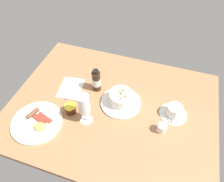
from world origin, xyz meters
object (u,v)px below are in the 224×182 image
Objects in this scene: porridge_bowl at (121,99)px; jam_jar at (71,109)px; wine_glass at (84,105)px; sauce_bottle_brown at (96,81)px; breakfast_plate at (37,122)px; cutlery_setting at (70,88)px; creamer_jug at (162,128)px; coffee_cup at (174,111)px.

jam_jar is at bearing 30.51° from porridge_bowl.
sauce_bottle_brown is (2.57, -21.72, -5.81)cm from wine_glass.
breakfast_plate is (22.92, 9.52, -11.54)cm from wine_glass.
cutlery_setting is at bearing -62.59° from jam_jar.
wine_glass is at bearing 135.49° from cutlery_setting.
porridge_bowl reaches higher than creamer_jug.
coffee_cup is 2.53× the size of jam_jar.
jam_jar reaches higher than breakfast_plate.
sauce_bottle_brown reaches higher than coffee_cup.
jam_jar is (9.62, -2.17, -9.67)cm from wine_glass.
coffee_cup is at bearing -157.45° from breakfast_plate.
wine_glass reaches higher than sauce_bottle_brown.
creamer_jug is (4.50, 11.58, -0.31)cm from coffee_cup.
coffee_cup is 53.54cm from jam_jar.
creamer_jug is (-54.56, 11.28, 2.26)cm from cutlery_setting.
sauce_bottle_brown is at bearing -19.99° from porridge_bowl.
breakfast_plate is at bearing 34.80° from porridge_bowl.
wine_glass is 27.37cm from breakfast_plate.
porridge_bowl is 22.62cm from wine_glass.
creamer_jug is at bearing -165.76° from breakfast_plate.
wine_glass is 22.63cm from sauce_bottle_brown.
wine_glass is 3.37× the size of jam_jar.
porridge_bowl is 26.94cm from jam_jar.
cutlery_setting is 3.15× the size of jam_jar.
cutlery_setting is at bearing -11.68° from creamer_jug.
porridge_bowl is 1.53× the size of coffee_cup.
porridge_bowl is 0.86× the size of breakfast_plate.
cutlery_setting is 1.22× the size of sauce_bottle_brown.
sauce_bottle_brown is (-7.05, -19.54, 3.85)cm from jam_jar.
porridge_bowl is at bearing 3.01° from coffee_cup.
breakfast_plate is (60.15, 15.27, -1.62)cm from creamer_jug.
cutlery_setting is at bearing 0.29° from coffee_cup.
wine_glass reaches higher than porridge_bowl.
wine_glass reaches higher than coffee_cup.
porridge_bowl reaches higher than jam_jar.
sauce_bottle_brown reaches higher than creamer_jug.
jam_jar is (-7.70, 14.85, 2.51)cm from cutlery_setting.
coffee_cup is at bearing -157.46° from wine_glass.
creamer_jug is 43.09cm from sauce_bottle_brown.
porridge_bowl is 28.21cm from coffee_cup.
jam_jar is 17.81cm from breakfast_plate.
wine_glass reaches higher than cutlery_setting.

